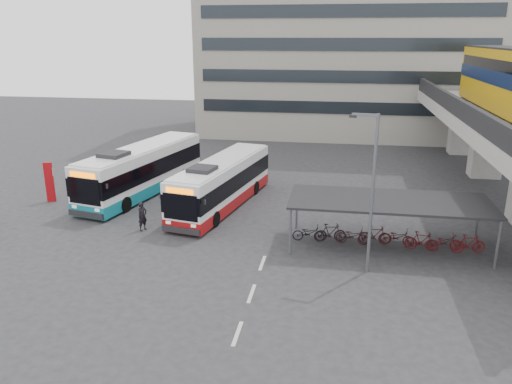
% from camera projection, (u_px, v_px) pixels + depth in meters
% --- Properties ---
extents(ground, '(120.00, 120.00, 0.00)m').
position_uv_depth(ground, '(212.00, 259.00, 24.29)').
color(ground, '#28282B').
rests_on(ground, ground).
extents(bike_shelter, '(10.00, 4.00, 2.54)m').
position_uv_depth(bike_shelter, '(387.00, 223.00, 25.39)').
color(bike_shelter, '#595B60').
rests_on(bike_shelter, ground).
extents(office_block, '(30.00, 15.00, 25.00)m').
position_uv_depth(office_block, '(346.00, 15.00, 53.46)').
color(office_block, gray).
rests_on(office_block, ground).
extents(road_markings, '(0.15, 7.60, 0.01)m').
position_uv_depth(road_markings, '(252.00, 294.00, 21.08)').
color(road_markings, beige).
rests_on(road_markings, ground).
extents(bus_main, '(4.41, 11.19, 3.23)m').
position_uv_depth(bus_main, '(222.00, 183.00, 31.47)').
color(bus_main, white).
rests_on(bus_main, ground).
extents(bus_teal, '(5.02, 12.11, 3.50)m').
position_uv_depth(bus_teal, '(143.00, 170.00, 34.07)').
color(bus_teal, white).
rests_on(bus_teal, ground).
extents(pedestrian, '(0.63, 0.72, 1.65)m').
position_uv_depth(pedestrian, '(142.00, 216.00, 27.70)').
color(pedestrian, black).
rests_on(pedestrian, ground).
extents(lamp_post, '(1.28, 0.33, 7.31)m').
position_uv_depth(lamp_post, '(371.00, 185.00, 21.84)').
color(lamp_post, '#595B60').
rests_on(lamp_post, ground).
extents(sign_totem_north, '(0.56, 0.30, 2.64)m').
position_uv_depth(sign_totem_north, '(49.00, 181.00, 32.37)').
color(sign_totem_north, '#A0090F').
rests_on(sign_totem_north, ground).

